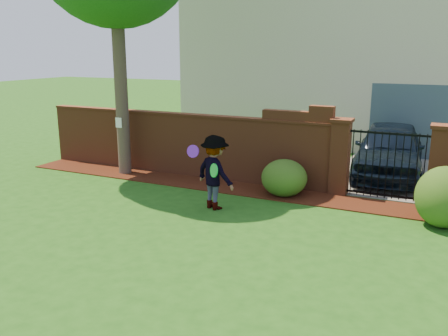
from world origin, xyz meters
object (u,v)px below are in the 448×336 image
at_px(man, 214,173).
at_px(frisbee_purple, 193,151).
at_px(frisbee_green, 214,170).
at_px(car, 389,151).

distance_m(man, frisbee_purple, 0.66).
height_order(man, frisbee_purple, man).
relative_size(man, frisbee_green, 5.55).
xyz_separation_m(man, frisbee_green, (0.17, -0.33, 0.15)).
bearing_deg(frisbee_purple, car, 52.07).
relative_size(car, man, 2.65).
distance_m(car, man, 5.45).
relative_size(frisbee_purple, frisbee_green, 0.94).
bearing_deg(man, frisbee_purple, 48.32).
bearing_deg(man, car, -103.56).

